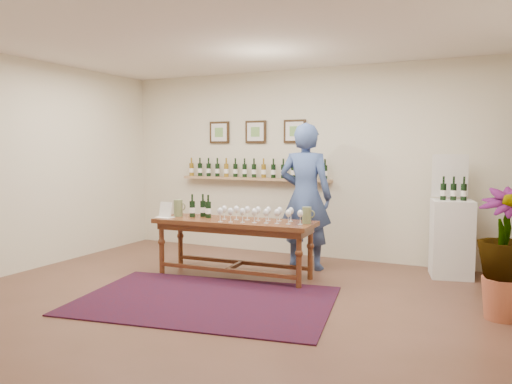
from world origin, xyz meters
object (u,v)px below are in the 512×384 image
at_px(tasting_table, 234,228).
at_px(potted_plant, 504,253).
at_px(person, 305,197).
at_px(display_pedestal, 451,238).

bearing_deg(tasting_table, potted_plant, -8.84).
relative_size(potted_plant, person, 0.56).
bearing_deg(display_pedestal, tasting_table, -154.58).
bearing_deg(tasting_table, display_pedestal, 22.52).
bearing_deg(person, display_pedestal, -171.17).
height_order(display_pedestal, person, person).
distance_m(display_pedestal, potted_plant, 1.61).
distance_m(tasting_table, potted_plant, 3.06).
xyz_separation_m(tasting_table, display_pedestal, (2.48, 1.18, -0.13)).
bearing_deg(tasting_table, person, 47.22).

